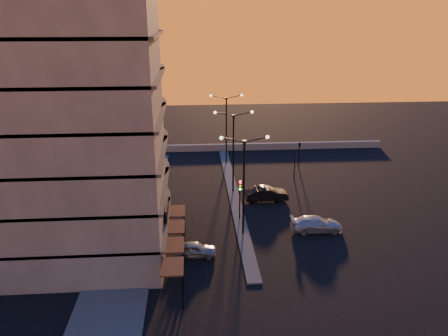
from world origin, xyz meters
The scene contains 14 objects.
ground centered at (0.00, 0.00, 0.00)m, with size 120.00×120.00×0.00m, color black.
sidewalk_west centered at (-10.50, 4.00, 0.06)m, with size 5.00×40.00×0.12m, color #474745.
median centered at (0.00, 10.00, 0.06)m, with size 1.20×36.00×0.12m, color #474745.
parapet centered at (2.00, 26.00, 0.50)m, with size 44.00×0.50×1.00m, color slate.
building centered at (-14.00, 0.03, 11.91)m, with size 14.35×17.08×25.00m.
streetlamp_near centered at (0.00, 0.00, 5.59)m, with size 4.32×0.32×9.51m.
streetlamp_mid centered at (0.00, 10.00, 5.59)m, with size 4.32×0.32×9.51m.
streetlamp_far centered at (0.00, 20.00, 5.59)m, with size 4.32×0.32×9.51m.
traffic_light_main centered at (0.00, 2.87, 2.89)m, with size 0.28×0.44×4.25m.
signal_east_a centered at (8.00, 14.00, 1.93)m, with size 0.13×0.16×3.60m.
signal_east_b centered at (9.50, 18.00, 3.10)m, with size 0.42×1.99×3.60m.
car_hatchback centered at (-4.50, -3.57, 0.63)m, with size 1.48×3.68×1.25m, color #919598.
car_sedan centered at (3.42, 7.48, 0.78)m, with size 1.64×4.71×1.55m, color black.
car_wagon centered at (6.98, 0.13, 0.70)m, with size 1.97×4.84×1.41m, color #B4B7BD.
Camera 1 is at (-4.41, -35.97, 19.59)m, focal length 35.00 mm.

